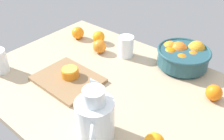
# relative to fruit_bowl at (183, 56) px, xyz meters

# --- Properties ---
(ground_plane) EXTENTS (1.16, 0.80, 0.03)m
(ground_plane) POSITION_rel_fruit_bowl_xyz_m (-0.16, -0.33, -0.07)
(ground_plane) COLOR tan
(fruit_bowl) EXTENTS (0.24, 0.24, 0.11)m
(fruit_bowl) POSITION_rel_fruit_bowl_xyz_m (0.00, 0.00, 0.00)
(fruit_bowl) COLOR #234C56
(fruit_bowl) RESTS_ON ground_plane
(juice_pitcher) EXTENTS (0.13, 0.15, 0.20)m
(juice_pitcher) POSITION_rel_fruit_bowl_xyz_m (-0.03, -0.57, 0.02)
(juice_pitcher) COLOR white
(juice_pitcher) RESTS_ON ground_plane
(second_glass) EXTENTS (0.08, 0.08, 0.11)m
(second_glass) POSITION_rel_fruit_bowl_xyz_m (-0.26, -0.10, -0.00)
(second_glass) COLOR white
(second_glass) RESTS_ON ground_plane
(cutting_board) EXTENTS (0.28, 0.22, 0.02)m
(cutting_board) POSITION_rel_fruit_bowl_xyz_m (-0.32, -0.43, -0.04)
(cutting_board) COLOR olive
(cutting_board) RESTS_ON ground_plane
(orange_half_0) EXTENTS (0.08, 0.08, 0.04)m
(orange_half_0) POSITION_rel_fruit_bowl_xyz_m (-0.33, -0.41, -0.02)
(orange_half_0) COLOR orange
(orange_half_0) RESTS_ON cutting_board
(loose_orange_0) EXTENTS (0.07, 0.07, 0.07)m
(loose_orange_0) POSITION_rel_fruit_bowl_xyz_m (-0.46, -0.08, -0.02)
(loose_orange_0) COLOR orange
(loose_orange_0) RESTS_ON ground_plane
(loose_orange_1) EXTENTS (0.07, 0.07, 0.07)m
(loose_orange_1) POSITION_rel_fruit_bowl_xyz_m (-0.58, -0.12, -0.02)
(loose_orange_1) COLOR orange
(loose_orange_1) RESTS_ON ground_plane
(loose_orange_3) EXTENTS (0.06, 0.06, 0.06)m
(loose_orange_3) POSITION_rel_fruit_bowl_xyz_m (0.21, -0.14, -0.02)
(loose_orange_3) COLOR orange
(loose_orange_3) RESTS_ON ground_plane
(loose_orange_4) EXTENTS (0.07, 0.07, 0.07)m
(loose_orange_4) POSITION_rel_fruit_bowl_xyz_m (-0.38, -0.16, -0.02)
(loose_orange_4) COLOR orange
(loose_orange_4) RESTS_ON ground_plane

